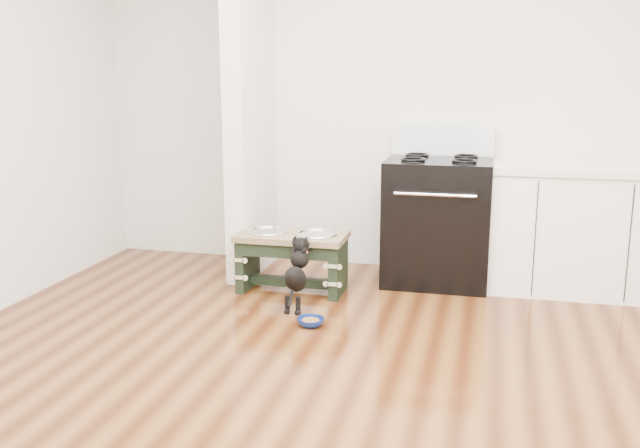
{
  "coord_description": "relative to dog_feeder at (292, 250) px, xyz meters",
  "views": [
    {
      "loc": [
        0.63,
        -3.05,
        1.58
      ],
      "look_at": [
        -0.44,
        1.33,
        0.58
      ],
      "focal_mm": 40.0,
      "sensor_mm": 36.0,
      "label": 1
    }
  ],
  "objects": [
    {
      "name": "puppy",
      "position": [
        0.14,
        -0.35,
        -0.04
      ],
      "size": [
        0.14,
        0.4,
        0.47
      ],
      "color": "black",
      "rests_on": "ground"
    },
    {
      "name": "ground",
      "position": [
        0.73,
        -1.67,
        -0.3
      ],
      "size": [
        5.0,
        5.0,
        0.0
      ],
      "primitive_type": "plane",
      "color": "#401D0B",
      "rests_on": "ground"
    },
    {
      "name": "cabinet_run",
      "position": [
        1.96,
        0.51,
        0.15
      ],
      "size": [
        1.24,
        0.64,
        0.91
      ],
      "color": "white",
      "rests_on": "ground"
    },
    {
      "name": "room_shell",
      "position": [
        0.73,
        -1.67,
        1.32
      ],
      "size": [
        5.0,
        5.0,
        5.0
      ],
      "color": "silver",
      "rests_on": "ground"
    },
    {
      "name": "dog_feeder",
      "position": [
        0.0,
        0.0,
        0.0
      ],
      "size": [
        0.77,
        0.41,
        0.44
      ],
      "color": "black",
      "rests_on": "ground"
    },
    {
      "name": "oven_range",
      "position": [
        0.98,
        0.49,
        0.18
      ],
      "size": [
        0.76,
        0.69,
        1.14
      ],
      "color": "black",
      "rests_on": "ground"
    },
    {
      "name": "floor_bowl",
      "position": [
        0.31,
        -0.67,
        -0.27
      ],
      "size": [
        0.2,
        0.2,
        0.05
      ],
      "rotation": [
        0.0,
        0.0,
        -0.24
      ],
      "color": "navy",
      "rests_on": "ground"
    },
    {
      "name": "partition_wall",
      "position": [
        -0.44,
        0.43,
        1.05
      ],
      "size": [
        0.15,
        0.8,
        2.7
      ],
      "primitive_type": "cube",
      "color": "silver",
      "rests_on": "ground"
    }
  ]
}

